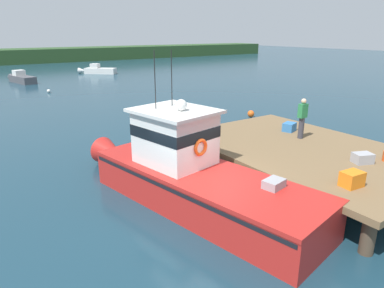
{
  "coord_description": "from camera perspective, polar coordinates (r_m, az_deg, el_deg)",
  "views": [
    {
      "loc": [
        -5.66,
        -7.79,
        5.34
      ],
      "look_at": [
        1.2,
        2.2,
        1.4
      ],
      "focal_mm": 32.43,
      "sensor_mm": 36.0,
      "label": 1
    }
  ],
  "objects": [
    {
      "name": "main_fishing_boat",
      "position": [
        11.17,
        -0.49,
        -4.81
      ],
      "size": [
        4.03,
        9.97,
        4.8
      ],
      "color": "red",
      "rests_on": "ground"
    },
    {
      "name": "crate_stack_near_edge",
      "position": [
        10.7,
        24.82,
        -5.25
      ],
      "size": [
        0.64,
        0.5,
        0.43
      ],
      "primitive_type": "cube",
      "rotation": [
        0.0,
        0.0,
        -0.1
      ],
      "color": "orange",
      "rests_on": "dock"
    },
    {
      "name": "mooring_buoy_channel_marker",
      "position": [
        34.64,
        -22.49,
        8.06
      ],
      "size": [
        0.32,
        0.32,
        0.32
      ],
      "primitive_type": "sphere",
      "color": "silver",
      "rests_on": "ground"
    },
    {
      "name": "crate_single_far",
      "position": [
        14.92,
        1.7,
        2.75
      ],
      "size": [
        0.7,
        0.6,
        0.43
      ],
      "primitive_type": "cube",
      "rotation": [
        0.0,
        0.0,
        -0.3
      ],
      "color": "#3370B2",
      "rests_on": "dock"
    },
    {
      "name": "crate_stack_mid_dock",
      "position": [
        12.74,
        26.25,
        -2.09
      ],
      "size": [
        0.72,
        0.64,
        0.34
      ],
      "primitive_type": "cube",
      "rotation": [
        0.0,
        0.0,
        -0.39
      ],
      "color": "#9E9EA3",
      "rests_on": "dock"
    },
    {
      "name": "mooring_buoy_spare_mooring",
      "position": [
        23.09,
        9.66,
        4.94
      ],
      "size": [
        0.44,
        0.44,
        0.44
      ],
      "primitive_type": "sphere",
      "color": "#EA5B19",
      "rests_on": "ground"
    },
    {
      "name": "moored_boat_outer_mooring",
      "position": [
        48.65,
        -15.23,
        11.62
      ],
      "size": [
        4.42,
        4.27,
        1.3
      ],
      "color": "silver",
      "rests_on": "ground"
    },
    {
      "name": "crate_single_by_cleat",
      "position": [
        15.69,
        15.72,
        2.72
      ],
      "size": [
        0.71,
        0.61,
        0.36
      ],
      "primitive_type": "cube",
      "rotation": [
        0.0,
        0.0,
        0.34
      ],
      "color": "#3370B2",
      "rests_on": "dock"
    },
    {
      "name": "dock",
      "position": [
        13.72,
        17.89,
        -1.01
      ],
      "size": [
        6.0,
        9.0,
        1.2
      ],
      "color": "#4C3D2D",
      "rests_on": "ground"
    },
    {
      "name": "moored_boat_near_channel",
      "position": [
        42.94,
        -26.3,
        9.65
      ],
      "size": [
        2.23,
        5.3,
        1.32
      ],
      "color": "#4C4C51",
      "rests_on": "ground"
    },
    {
      "name": "deckhand_by_the_boat",
      "position": [
        14.59,
        17.66,
        4.16
      ],
      "size": [
        0.36,
        0.22,
        1.63
      ],
      "color": "#383842",
      "rests_on": "dock"
    },
    {
      "name": "ground_plane",
      "position": [
        11.01,
        1.35,
        -11.01
      ],
      "size": [
        200.0,
        200.0,
        0.0
      ],
      "primitive_type": "plane",
      "color": "#193847"
    }
  ]
}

